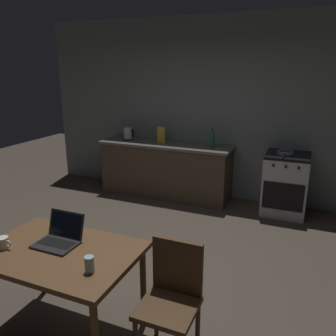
# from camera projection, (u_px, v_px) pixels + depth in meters

# --- Properties ---
(ground_plane) EXTENTS (12.00, 12.00, 0.00)m
(ground_plane) POSITION_uv_depth(u_px,v_px,m) (136.00, 275.00, 3.48)
(ground_plane) COLOR #473D33
(back_wall) EXTENTS (6.40, 0.10, 2.82)m
(back_wall) POSITION_uv_depth(u_px,v_px,m) (229.00, 111.00, 5.26)
(back_wall) COLOR slate
(back_wall) RESTS_ON ground_plane
(kitchen_counter) EXTENTS (2.16, 0.64, 0.89)m
(kitchen_counter) POSITION_uv_depth(u_px,v_px,m) (166.00, 169.00, 5.57)
(kitchen_counter) COLOR #4C3D2D
(kitchen_counter) RESTS_ON ground_plane
(stove_oven) EXTENTS (0.60, 0.62, 0.89)m
(stove_oven) POSITION_uv_depth(u_px,v_px,m) (285.00, 184.00, 4.87)
(stove_oven) COLOR #B7BABF
(stove_oven) RESTS_ON ground_plane
(dining_table) EXTENTS (1.17, 0.78, 0.74)m
(dining_table) POSITION_uv_depth(u_px,v_px,m) (60.00, 259.00, 2.55)
(dining_table) COLOR brown
(dining_table) RESTS_ON ground_plane
(chair) EXTENTS (0.40, 0.40, 0.87)m
(chair) POSITION_uv_depth(u_px,v_px,m) (172.00, 293.00, 2.42)
(chair) COLOR #4C331E
(chair) RESTS_ON ground_plane
(laptop) EXTENTS (0.32, 0.29, 0.22)m
(laptop) POSITION_uv_depth(u_px,v_px,m) (59.00, 238.00, 2.61)
(laptop) COLOR #232326
(laptop) RESTS_ON dining_table
(electric_kettle) EXTENTS (0.18, 0.16, 0.22)m
(electric_kettle) POSITION_uv_depth(u_px,v_px,m) (128.00, 134.00, 5.67)
(electric_kettle) COLOR black
(electric_kettle) RESTS_ON kitchen_counter
(bottle) EXTENTS (0.07, 0.07, 0.29)m
(bottle) POSITION_uv_depth(u_px,v_px,m) (212.00, 139.00, 5.07)
(bottle) COLOR #19592D
(bottle) RESTS_ON kitchen_counter
(frying_pan) EXTENTS (0.23, 0.40, 0.05)m
(frying_pan) POSITION_uv_depth(u_px,v_px,m) (285.00, 153.00, 4.73)
(frying_pan) COLOR gray
(frying_pan) RESTS_ON stove_oven
(coffee_mug) EXTENTS (0.12, 0.08, 0.09)m
(coffee_mug) POSITION_uv_depth(u_px,v_px,m) (3.00, 243.00, 2.54)
(coffee_mug) COLOR silver
(coffee_mug) RESTS_ON dining_table
(drinking_glass) EXTENTS (0.06, 0.06, 0.11)m
(drinking_glass) POSITION_uv_depth(u_px,v_px,m) (89.00, 264.00, 2.24)
(drinking_glass) COLOR #99B7C6
(drinking_glass) RESTS_ON dining_table
(cereal_box) EXTENTS (0.13, 0.05, 0.25)m
(cereal_box) POSITION_uv_depth(u_px,v_px,m) (161.00, 135.00, 5.46)
(cereal_box) COLOR gold
(cereal_box) RESTS_ON kitchen_counter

